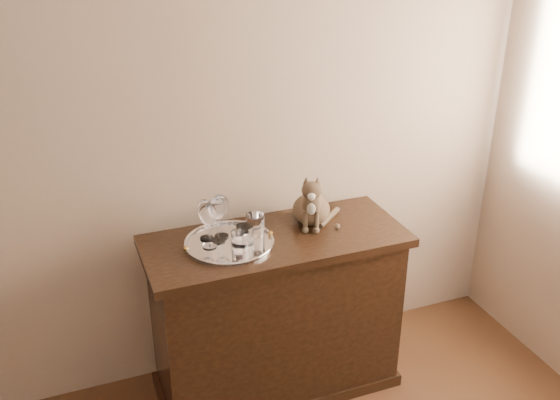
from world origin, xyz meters
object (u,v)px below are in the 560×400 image
(wine_glass_a, at_px, (206,219))
(wine_glass_d, at_px, (217,220))
(tumbler_c, at_px, (255,225))
(tumbler_a, at_px, (245,235))
(tray, at_px, (229,243))
(wine_glass_b, at_px, (221,216))
(wine_glass_c, at_px, (209,226))
(tumbler_b, at_px, (240,241))
(cat, at_px, (312,196))
(sideboard, at_px, (276,315))

(wine_glass_a, height_order, wine_glass_d, wine_glass_d)
(tumbler_c, bearing_deg, tumbler_a, -136.58)
(wine_glass_d, bearing_deg, wine_glass_a, 134.79)
(tray, relative_size, wine_glass_a, 2.09)
(tumbler_a, bearing_deg, wine_glass_b, 130.44)
(wine_glass_c, bearing_deg, tumbler_b, -33.18)
(cat, bearing_deg, wine_glass_c, -148.00)
(tumbler_c, bearing_deg, tray, -164.81)
(tray, relative_size, tumbler_c, 4.17)
(tumbler_a, bearing_deg, wine_glass_d, 149.29)
(wine_glass_d, bearing_deg, tumbler_a, -30.71)
(tumbler_c, bearing_deg, wine_glass_b, 169.54)
(wine_glass_a, bearing_deg, tumbler_a, -35.38)
(wine_glass_c, bearing_deg, wine_glass_a, 85.73)
(cat, bearing_deg, wine_glass_b, -155.15)
(tumbler_b, xyz_separation_m, cat, (0.40, 0.14, 0.08))
(wine_glass_b, height_order, tumbler_c, wine_glass_b)
(tray, height_order, wine_glass_d, wine_glass_d)
(wine_glass_a, relative_size, wine_glass_b, 0.92)
(tumbler_c, bearing_deg, sideboard, -31.87)
(tray, height_order, wine_glass_a, wine_glass_a)
(sideboard, distance_m, cat, 0.60)
(tumbler_b, bearing_deg, wine_glass_a, 126.14)
(tumbler_a, distance_m, tumbler_b, 0.06)
(wine_glass_b, height_order, cat, cat)
(sideboard, distance_m, wine_glass_b, 0.59)
(tray, bearing_deg, wine_glass_c, -179.53)
(tray, relative_size, tumbler_a, 4.62)
(wine_glass_b, xyz_separation_m, wine_glass_c, (-0.07, -0.07, -0.00))
(tray, distance_m, cat, 0.45)
(wine_glass_b, xyz_separation_m, tumbler_b, (0.04, -0.14, -0.06))
(wine_glass_c, relative_size, wine_glass_d, 0.97)
(wine_glass_c, height_order, tumbler_b, wine_glass_c)
(sideboard, height_order, wine_glass_b, wine_glass_b)
(tray, xyz_separation_m, cat, (0.42, 0.07, 0.13))
(sideboard, xyz_separation_m, tumbler_a, (-0.15, -0.02, 0.48))
(wine_glass_d, relative_size, cat, 0.77)
(wine_glass_c, bearing_deg, tumbler_c, 9.43)
(tray, height_order, wine_glass_c, wine_glass_c)
(wine_glass_d, height_order, tumbler_b, wine_glass_d)
(wine_glass_a, distance_m, tumbler_c, 0.23)
(tumbler_c, bearing_deg, wine_glass_c, -170.57)
(tumbler_c, bearing_deg, wine_glass_d, -178.85)
(cat, bearing_deg, sideboard, -134.51)
(wine_glass_c, bearing_deg, wine_glass_d, 35.46)
(wine_glass_b, height_order, wine_glass_d, wine_glass_d)
(wine_glass_a, relative_size, tumbler_b, 2.18)
(tray, xyz_separation_m, tumbler_a, (0.06, -0.03, 0.05))
(wine_glass_a, height_order, cat, cat)
(sideboard, relative_size, cat, 4.41)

